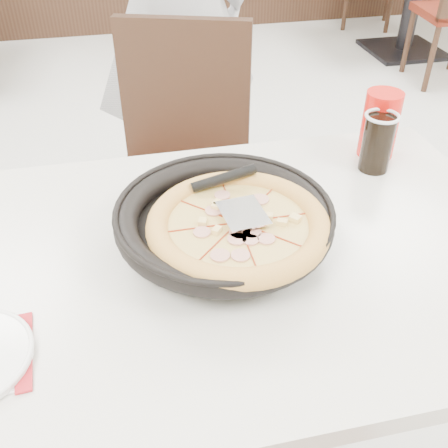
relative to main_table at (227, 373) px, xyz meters
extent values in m
plane|color=beige|center=(0.32, 0.42, -0.38)|extent=(7.00, 7.00, 0.00)
cylinder|color=black|center=(0.04, -0.02, 0.39)|extent=(0.13, 0.13, 0.04)
cylinder|color=black|center=(0.00, 0.02, 0.42)|extent=(0.37, 0.37, 0.01)
cylinder|color=tan|center=(0.01, -0.03, 0.44)|extent=(0.32, 0.32, 0.02)
cube|color=white|center=(0.03, -0.01, 0.47)|extent=(0.08, 0.10, 0.00)
cylinder|color=black|center=(0.40, 0.22, 0.44)|extent=(0.07, 0.07, 0.13)
cylinder|color=red|center=(0.44, 0.28, 0.45)|extent=(0.09, 0.09, 0.16)
imported|color=#B9B9BF|center=(0.07, 1.14, 0.53)|extent=(0.75, 0.59, 1.80)
camera|label=1|loc=(-0.17, -0.75, 1.02)|focal=42.00mm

